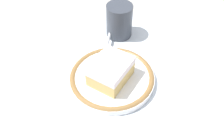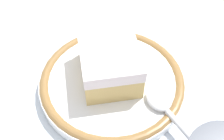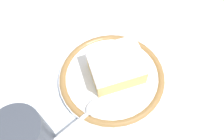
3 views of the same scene
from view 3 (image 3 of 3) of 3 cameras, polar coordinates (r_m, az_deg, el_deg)
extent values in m
plane|color=#B7B2A8|center=(0.42, -4.28, -2.84)|extent=(2.40, 2.40, 0.00)
cube|color=silver|center=(0.42, -4.28, -2.79)|extent=(0.54, 0.34, 0.00)
cylinder|color=white|center=(0.41, 0.00, -2.01)|extent=(0.20, 0.20, 0.02)
torus|color=olive|center=(0.41, 0.00, -1.71)|extent=(0.20, 0.20, 0.01)
cube|color=#DBB76B|center=(0.39, 1.11, 0.36)|extent=(0.11, 0.10, 0.03)
cube|color=white|center=(0.37, 1.18, 2.44)|extent=(0.11, 0.10, 0.02)
ellipsoid|color=silver|center=(0.37, -4.25, -9.51)|extent=(0.04, 0.03, 0.01)
cylinder|color=silver|center=(0.37, -13.34, -16.42)|extent=(0.11, 0.02, 0.01)
cylinder|color=#383D47|center=(0.36, -21.90, -16.26)|extent=(0.07, 0.07, 0.09)
camera|label=1|loc=(0.54, 49.53, 55.51)|focal=37.93mm
camera|label=2|loc=(0.30, -66.62, 23.84)|focal=48.35mm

